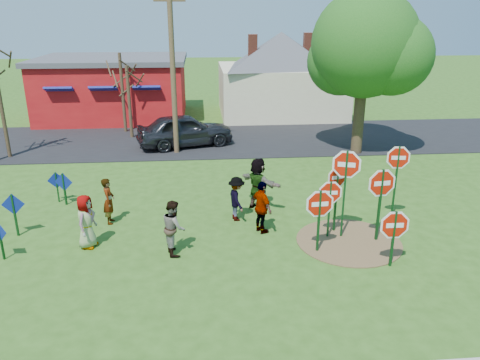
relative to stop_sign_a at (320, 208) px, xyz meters
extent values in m
plane|color=#2D5117|center=(-3.39, 1.50, -1.38)|extent=(120.00, 120.00, 0.00)
cube|color=black|center=(-3.39, 13.00, -1.36)|extent=(120.00, 7.50, 0.04)
cylinder|color=brown|center=(1.11, 0.50, -1.36)|extent=(3.20, 3.20, 0.03)
cube|color=#9E0F13|center=(-8.89, 19.50, 0.42)|extent=(9.00, 7.00, 3.60)
cube|color=#4C4C51|center=(-8.89, 19.50, 2.37)|extent=(9.40, 7.40, 0.30)
cube|color=navy|center=(-11.39, 15.90, 1.02)|extent=(1.60, 0.78, 0.45)
cube|color=navy|center=(-8.89, 15.90, 1.02)|extent=(1.60, 0.78, 0.45)
cube|color=navy|center=(-6.39, 15.90, 1.02)|extent=(1.60, 0.78, 0.45)
cube|color=beige|center=(2.11, 19.50, 0.22)|extent=(8.00, 7.00, 3.20)
pyramid|color=#4C4C51|center=(2.11, 19.50, 4.02)|extent=(9.40, 9.40, 2.20)
cube|color=brown|center=(0.11, 18.50, 3.22)|extent=(0.55, 0.55, 1.40)
cube|color=brown|center=(4.11, 20.50, 3.22)|extent=(0.55, 0.55, 1.40)
cube|color=#103E19|center=(0.00, 0.00, -0.42)|extent=(0.06, 0.08, 1.92)
cylinder|color=white|center=(0.00, 0.00, 0.14)|extent=(1.11, 0.09, 1.11)
cylinder|color=#AF1505|center=(0.00, 0.00, 0.14)|extent=(0.96, 0.08, 0.96)
cube|color=white|center=(0.00, 0.00, 0.14)|extent=(0.49, 0.04, 0.14)
cube|color=#103E19|center=(0.86, 1.27, -0.28)|extent=(0.06, 0.07, 2.19)
cylinder|color=white|center=(0.86, 1.27, 0.47)|extent=(0.90, 0.28, 0.93)
cylinder|color=#AF1505|center=(0.86, 1.27, 0.47)|extent=(0.78, 0.24, 0.80)
cube|color=white|center=(0.86, 1.27, 0.47)|extent=(0.40, 0.12, 0.12)
cylinder|color=gold|center=(0.86, 1.27, 0.47)|extent=(0.90, 0.27, 0.93)
cube|color=#103E19|center=(0.98, 0.87, 0.03)|extent=(0.08, 0.09, 2.81)
cylinder|color=white|center=(0.98, 0.87, 1.01)|extent=(1.12, 0.36, 1.17)
cylinder|color=#AF1505|center=(0.98, 0.87, 1.01)|extent=(0.97, 0.32, 1.01)
cube|color=white|center=(0.98, 0.87, 1.01)|extent=(0.49, 0.16, 0.15)
cube|color=#103E19|center=(2.96, 1.77, -0.06)|extent=(0.06, 0.07, 2.64)
cylinder|color=white|center=(2.96, 1.77, 0.89)|extent=(1.02, 0.14, 1.03)
cylinder|color=#AF1505|center=(2.96, 1.77, 0.89)|extent=(0.88, 0.13, 0.88)
cube|color=white|center=(2.96, 1.77, 0.89)|extent=(0.45, 0.06, 0.13)
cylinder|color=gold|center=(2.96, 1.77, 0.89)|extent=(1.02, 0.14, 1.03)
cube|color=#103E19|center=(1.82, -1.00, -0.55)|extent=(0.06, 0.07, 1.65)
cylinder|color=white|center=(1.82, -1.00, -0.13)|extent=(1.10, 0.03, 1.10)
cylinder|color=#AF1505|center=(1.82, -1.00, -0.13)|extent=(0.95, 0.03, 0.95)
cube|color=white|center=(1.82, -1.00, -0.13)|extent=(0.48, 0.01, 0.14)
cube|color=#103E19|center=(1.98, 0.53, -0.22)|extent=(0.07, 0.08, 2.31)
cylinder|color=white|center=(1.98, 0.53, 0.51)|extent=(1.16, 0.15, 1.17)
cylinder|color=#AF1505|center=(1.98, 0.53, 0.51)|extent=(1.00, 0.13, 1.01)
cube|color=white|center=(1.98, 0.53, 0.51)|extent=(0.51, 0.06, 0.15)
cylinder|color=gold|center=(1.98, 0.53, 0.51)|extent=(1.16, 0.14, 1.17)
cube|color=#103E19|center=(0.55, 0.88, -0.45)|extent=(0.05, 0.07, 1.85)
cylinder|color=white|center=(0.55, 0.88, 0.12)|extent=(0.98, 0.05, 0.98)
cylinder|color=#AF1505|center=(0.55, 0.88, 0.12)|extent=(0.84, 0.05, 0.84)
cube|color=white|center=(0.55, 0.88, 0.12)|extent=(0.43, 0.02, 0.12)
cube|color=#103E19|center=(-9.02, 0.29, -0.80)|extent=(0.07, 0.07, 1.16)
cube|color=#103E19|center=(-9.16, 1.81, -0.68)|extent=(0.06, 0.07, 1.40)
cube|color=navy|center=(-9.16, 1.81, -0.31)|extent=(0.70, 0.03, 0.70)
cube|color=#103E19|center=(-8.30, 4.25, -0.77)|extent=(0.07, 0.08, 1.20)
cube|color=navy|center=(-8.30, 4.25, -0.50)|extent=(0.67, 0.20, 0.69)
cube|color=#103E19|center=(-8.64, 4.56, -0.80)|extent=(0.06, 0.07, 1.15)
cube|color=navy|center=(-8.64, 4.56, -0.53)|extent=(0.62, 0.13, 0.63)
imported|color=#40537E|center=(-6.77, 0.87, -0.55)|extent=(0.71, 0.91, 1.65)
imported|color=#327E75|center=(-6.41, 2.54, -0.59)|extent=(0.39, 0.58, 1.57)
imported|color=brown|center=(-4.17, 0.29, -0.56)|extent=(0.79, 0.92, 1.63)
imported|color=#38373C|center=(-2.19, 2.41, -0.62)|extent=(0.76, 1.08, 1.52)
imported|color=#56305F|center=(-1.47, 1.39, -0.52)|extent=(0.82, 1.09, 1.72)
imported|color=#1B482C|center=(-1.36, 3.29, -0.43)|extent=(1.57, 1.69, 1.89)
imported|color=#2C2C31|center=(-4.13, 11.75, -0.50)|extent=(5.26, 3.28, 1.67)
cylinder|color=#4C3823|center=(-4.54, 10.58, 2.67)|extent=(0.25, 0.25, 8.10)
cube|color=#4C3823|center=(-4.54, 10.58, 5.74)|extent=(1.43, 0.34, 0.09)
cylinder|color=#382819|center=(4.36, 9.79, 0.72)|extent=(0.53, 0.53, 4.20)
sphere|color=#154A13|center=(4.36, 9.79, 3.87)|extent=(4.96, 4.96, 4.96)
sphere|color=#154A13|center=(5.51, 9.22, 3.39)|extent=(3.62, 3.62, 3.62)
sphere|color=#154A13|center=(3.50, 10.55, 3.01)|extent=(3.24, 3.24, 3.24)
cylinder|color=#382819|center=(-7.15, 13.77, 0.59)|extent=(0.18, 0.18, 3.94)
cylinder|color=#382819|center=(-7.69, 15.15, 0.88)|extent=(0.18, 0.18, 4.51)
camera|label=1|loc=(-3.31, -12.02, 5.31)|focal=35.00mm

